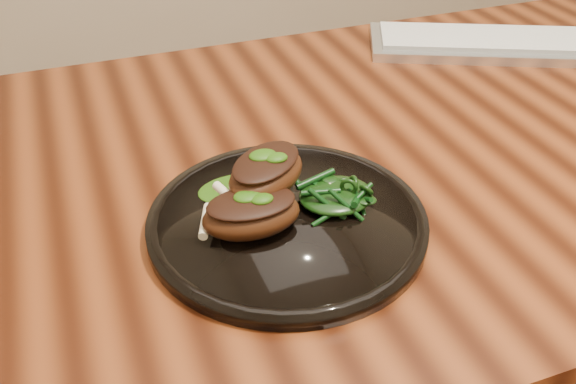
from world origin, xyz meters
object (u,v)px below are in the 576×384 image
object	(u,v)px
lamb_chop_front	(251,213)
keyboard	(512,44)
greens_heap	(336,191)
desk	(460,173)
plate	(287,221)

from	to	relation	value
lamb_chop_front	keyboard	xyz separation A→B (m)	(0.58, 0.35, -0.03)
greens_heap	desk	bearing A→B (deg)	26.00
lamb_chop_front	desk	bearing A→B (deg)	21.44
plate	keyboard	bearing A→B (deg)	31.84
lamb_chop_front	greens_heap	world-z (taller)	lamb_chop_front
greens_heap	keyboard	world-z (taller)	greens_heap
desk	keyboard	bearing A→B (deg)	42.80
desk	plate	bearing A→B (deg)	-157.53
greens_heap	keyboard	xyz separation A→B (m)	(0.48, 0.33, -0.02)
desk	plate	xyz separation A→B (m)	(-0.32, -0.13, 0.09)
desk	greens_heap	xyz separation A→B (m)	(-0.26, -0.13, 0.11)
lamb_chop_front	greens_heap	size ratio (longest dim) A/B	1.31
desk	greens_heap	world-z (taller)	greens_heap
desk	keyboard	xyz separation A→B (m)	(0.22, 0.20, 0.09)
keyboard	greens_heap	bearing A→B (deg)	-145.50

